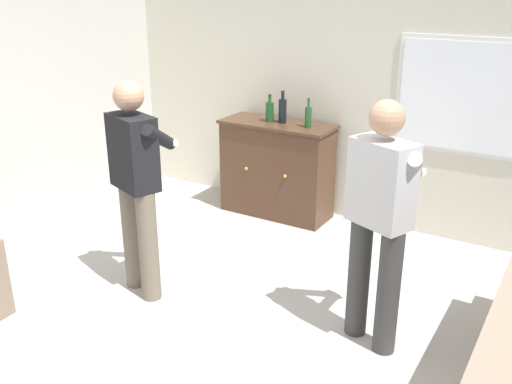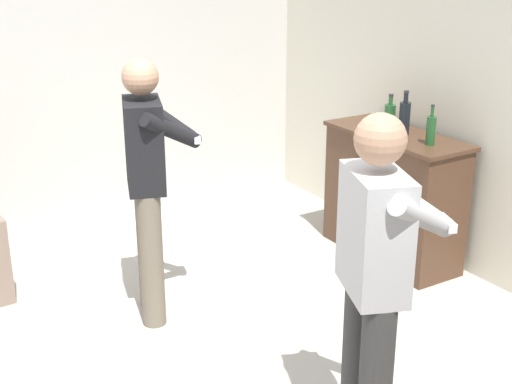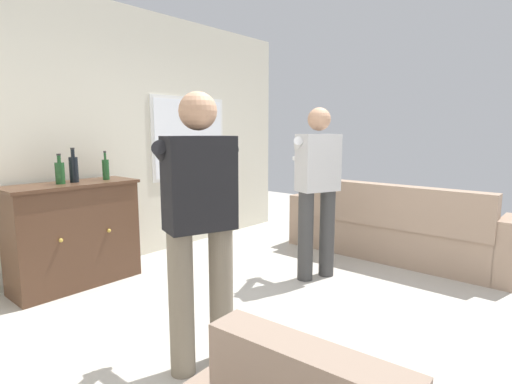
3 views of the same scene
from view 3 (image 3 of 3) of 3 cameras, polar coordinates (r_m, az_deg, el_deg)
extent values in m
plane|color=#B2ADA3|center=(3.10, 9.37, -19.52)|extent=(10.40, 10.40, 0.00)
cube|color=beige|center=(4.68, -19.41, 7.50)|extent=(5.20, 0.12, 2.80)
cube|color=silver|center=(5.20, -9.48, 7.56)|extent=(1.16, 0.02, 1.03)
cube|color=white|center=(5.20, -9.45, 7.56)|extent=(1.08, 0.03, 0.95)
cube|color=gray|center=(4.89, 18.74, -6.55)|extent=(0.55, 2.16, 0.42)
cube|color=gray|center=(4.61, 18.05, -1.81)|extent=(0.18, 2.16, 0.46)
cube|color=gray|center=(5.39, 7.29, -3.57)|extent=(0.55, 0.18, 0.64)
cube|color=gray|center=(4.58, 32.45, -7.06)|extent=(0.55, 0.18, 0.64)
cube|color=beige|center=(5.10, 9.98, -1.12)|extent=(0.16, 0.41, 0.36)
cube|color=#386BB7|center=(4.74, 18.63, -2.19)|extent=(0.18, 0.41, 0.36)
cube|color=orange|center=(4.50, 28.45, -3.35)|extent=(0.22, 0.42, 0.36)
cube|color=#472D1E|center=(4.16, -24.51, -5.74)|extent=(1.12, 0.44, 0.95)
cube|color=#472D1E|center=(4.08, -24.94, 0.97)|extent=(1.16, 0.48, 0.03)
sphere|color=#B79338|center=(3.86, -26.10, -6.22)|extent=(0.04, 0.04, 0.04)
sphere|color=#B79338|center=(4.05, -20.25, -5.20)|extent=(0.04, 0.04, 0.04)
cylinder|color=#1E4C23|center=(4.03, -26.21, 2.42)|extent=(0.08, 0.08, 0.20)
cylinder|color=#1E4C23|center=(4.02, -26.34, 4.25)|extent=(0.03, 0.03, 0.06)
cylinder|color=#262626|center=(4.02, -26.37, 4.82)|extent=(0.04, 0.04, 0.02)
cylinder|color=#1E4C23|center=(4.21, -20.67, 3.00)|extent=(0.06, 0.06, 0.20)
cylinder|color=#1E4C23|center=(4.20, -20.77, 4.82)|extent=(0.02, 0.02, 0.07)
cylinder|color=#262626|center=(4.19, -20.80, 5.40)|extent=(0.03, 0.03, 0.02)
cylinder|color=black|center=(4.10, -24.59, 2.91)|extent=(0.08, 0.08, 0.24)
cylinder|color=black|center=(4.09, -24.72, 5.05)|extent=(0.03, 0.03, 0.07)
cylinder|color=#262626|center=(4.09, -24.76, 5.65)|extent=(0.04, 0.04, 0.02)
cylinder|color=#6B6051|center=(2.50, -10.61, -15.47)|extent=(0.15, 0.15, 0.88)
cylinder|color=#6B6051|center=(2.59, -4.99, -14.49)|extent=(0.15, 0.15, 0.88)
cube|color=black|center=(2.35, -8.10, 1.21)|extent=(0.45, 0.34, 0.55)
sphere|color=tan|center=(2.33, -8.32, 11.38)|extent=(0.22, 0.22, 0.22)
cylinder|color=black|center=(2.45, -12.05, 4.00)|extent=(0.41, 0.32, 0.29)
cylinder|color=black|center=(2.53, -7.07, 4.27)|extent=(0.21, 0.44, 0.29)
cube|color=white|center=(2.64, -10.69, 2.52)|extent=(0.15, 0.09, 0.04)
cylinder|color=#383838|center=(3.95, 7.09, -6.29)|extent=(0.15, 0.15, 0.88)
cylinder|color=#383838|center=(4.10, 10.11, -5.80)|extent=(0.15, 0.15, 0.88)
cube|color=#B7B7B7|center=(3.91, 8.87, 4.15)|extent=(0.45, 0.35, 0.55)
sphere|color=tan|center=(3.90, 9.01, 10.24)|extent=(0.22, 0.22, 0.22)
cylinder|color=#B7B7B7|center=(3.97, 6.18, 5.86)|extent=(0.42, 0.31, 0.29)
cylinder|color=#B7B7B7|center=(4.10, 8.88, 5.90)|extent=(0.19, 0.45, 0.29)
cube|color=white|center=(4.17, 6.27, 4.82)|extent=(0.15, 0.09, 0.04)
camera|label=1|loc=(4.61, 57.70, 16.06)|focal=40.00mm
camera|label=2|loc=(5.51, 40.28, 16.08)|focal=50.00mm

